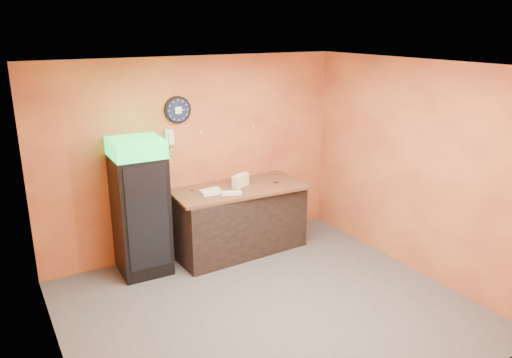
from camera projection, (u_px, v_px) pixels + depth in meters
floor at (267, 308)px, 5.88m from camera, size 4.50×4.50×0.00m
back_wall at (195, 156)px, 7.12m from camera, size 4.50×0.02×2.80m
left_wall at (50, 238)px, 4.40m from camera, size 0.02×4.00×2.80m
right_wall at (414, 168)px, 6.54m from camera, size 0.02×4.00×2.80m
ceiling at (269, 66)px, 5.05m from camera, size 4.50×4.00×0.02m
beverage_cooler at (141, 209)px, 6.50m from camera, size 0.65×0.67×1.83m
prep_counter at (238, 220)px, 7.27m from camera, size 1.93×0.94×0.94m
wall_clock at (178, 110)px, 6.78m from camera, size 0.37×0.06×0.37m
wall_phone at (169, 137)px, 6.79m from camera, size 0.11×0.10×0.21m
butcher_paper at (238, 188)px, 7.13m from camera, size 1.94×1.01×0.04m
sub_roll_stack at (240, 181)px, 7.10m from camera, size 0.30×0.21×0.18m
wrapped_sandwich_left at (212, 193)px, 6.79m from camera, size 0.27×0.14×0.04m
wrapped_sandwich_mid at (231, 193)px, 6.80m from camera, size 0.30×0.20×0.04m
wrapped_sandwich_right at (210, 190)px, 6.90m from camera, size 0.30×0.15×0.04m
kitchen_tool at (242, 183)px, 7.19m from camera, size 0.06×0.06×0.06m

